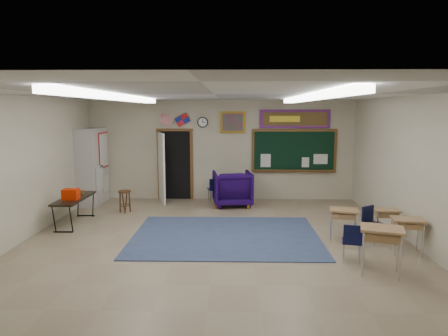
{
  "coord_description": "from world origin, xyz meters",
  "views": [
    {
      "loc": [
        0.34,
        -7.54,
        2.7
      ],
      "look_at": [
        0.15,
        1.5,
        1.39
      ],
      "focal_mm": 32.0,
      "sensor_mm": 36.0,
      "label": 1
    }
  ],
  "objects_px": {
    "student_desk_front_left": "(343,223)",
    "student_desk_front_right": "(386,222)",
    "wooden_stool": "(125,201)",
    "folding_table": "(75,209)",
    "wingback_armchair": "(232,188)"
  },
  "relations": [
    {
      "from": "student_desk_front_left",
      "to": "student_desk_front_right",
      "type": "distance_m",
      "value": 1.0
    },
    {
      "from": "wooden_stool",
      "to": "folding_table",
      "type": "bearing_deg",
      "value": -128.7
    },
    {
      "from": "student_desk_front_left",
      "to": "wingback_armchair",
      "type": "bearing_deg",
      "value": 139.58
    },
    {
      "from": "student_desk_front_right",
      "to": "wooden_stool",
      "type": "distance_m",
      "value": 6.46
    },
    {
      "from": "student_desk_front_left",
      "to": "folding_table",
      "type": "bearing_deg",
      "value": -177.43
    },
    {
      "from": "wooden_stool",
      "to": "student_desk_front_right",
      "type": "bearing_deg",
      "value": -18.36
    },
    {
      "from": "student_desk_front_right",
      "to": "wooden_stool",
      "type": "relative_size",
      "value": 1.07
    },
    {
      "from": "student_desk_front_left",
      "to": "wooden_stool",
      "type": "xyz_separation_m",
      "value": [
        -5.16,
        2.29,
        -0.08
      ]
    },
    {
      "from": "wingback_armchair",
      "to": "student_desk_front_right",
      "type": "xyz_separation_m",
      "value": [
        3.27,
        -2.89,
        -0.14
      ]
    },
    {
      "from": "wingback_armchair",
      "to": "folding_table",
      "type": "relative_size",
      "value": 0.69
    },
    {
      "from": "wingback_armchair",
      "to": "student_desk_front_right",
      "type": "relative_size",
      "value": 1.73
    },
    {
      "from": "folding_table",
      "to": "student_desk_front_left",
      "type": "bearing_deg",
      "value": -10.73
    },
    {
      "from": "student_desk_front_left",
      "to": "folding_table",
      "type": "height_order",
      "value": "folding_table"
    },
    {
      "from": "student_desk_front_left",
      "to": "folding_table",
      "type": "xyz_separation_m",
      "value": [
        -6.06,
        1.16,
        -0.03
      ]
    },
    {
      "from": "wingback_armchair",
      "to": "student_desk_front_left",
      "type": "relative_size",
      "value": 1.59
    }
  ]
}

